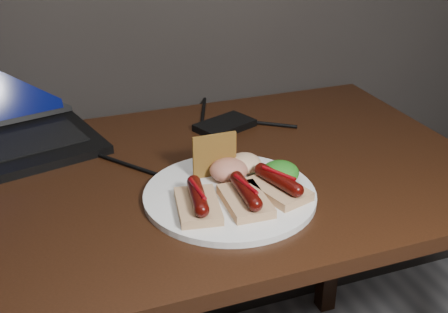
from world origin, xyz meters
TOP-DOWN VIEW (x-y plane):
  - desk at (0.00, 1.38)m, footprint 1.40×0.70m
  - hard_drive at (0.25, 1.56)m, footprint 0.15×0.12m
  - desk_cables at (0.01, 1.56)m, footprint 0.96×0.40m
  - plate at (0.15, 1.27)m, footprint 0.35×0.35m
  - bread_sausage_left at (0.08, 1.23)m, footprint 0.09×0.13m
  - bread_sausage_center at (0.16, 1.22)m, footprint 0.08×0.12m
  - bread_sausage_right at (0.23, 1.23)m, footprint 0.10×0.13m
  - crispbread at (0.15, 1.34)m, footprint 0.09×0.01m
  - salad_greens at (0.26, 1.27)m, footprint 0.07×0.07m
  - salsa_mound at (0.17, 1.31)m, footprint 0.07×0.07m
  - coleslaw_mound at (0.21, 1.33)m, footprint 0.06×0.06m

SIDE VIEW (x-z plane):
  - desk at x=0.00m, z-range 0.29..1.04m
  - desk_cables at x=0.01m, z-range 0.75..0.76m
  - plate at x=0.15m, z-range 0.75..0.76m
  - hard_drive at x=0.25m, z-range 0.75..0.77m
  - bread_sausage_left at x=0.08m, z-range 0.76..0.80m
  - bread_sausage_center at x=0.16m, z-range 0.76..0.80m
  - bread_sausage_right at x=0.23m, z-range 0.76..0.80m
  - coleslaw_mound at x=0.21m, z-range 0.76..0.80m
  - salad_greens at x=0.26m, z-range 0.76..0.80m
  - salsa_mound at x=0.17m, z-range 0.76..0.80m
  - crispbread at x=0.15m, z-range 0.76..0.85m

